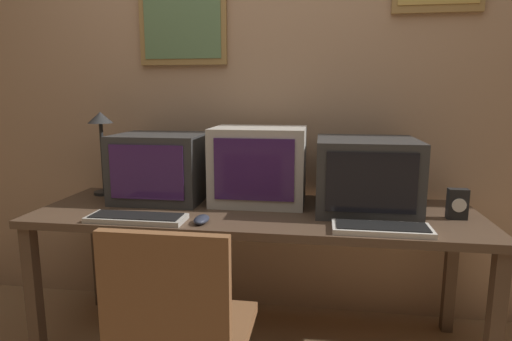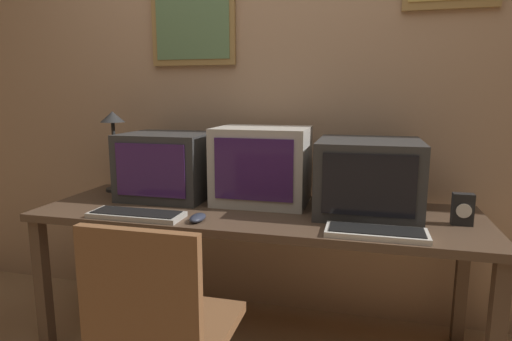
{
  "view_description": "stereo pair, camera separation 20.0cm",
  "coord_description": "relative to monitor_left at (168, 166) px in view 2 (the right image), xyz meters",
  "views": [
    {
      "loc": [
        0.3,
        -1.15,
        1.26
      ],
      "look_at": [
        0.0,
        0.8,
        0.9
      ],
      "focal_mm": 30.0,
      "sensor_mm": 36.0,
      "label": 1
    },
    {
      "loc": [
        0.49,
        -1.11,
        1.26
      ],
      "look_at": [
        0.0,
        0.8,
        0.9
      ],
      "focal_mm": 30.0,
      "sensor_mm": 36.0,
      "label": 2
    }
  ],
  "objects": [
    {
      "name": "wall_back",
      "position": [
        0.52,
        0.32,
        0.43
      ],
      "size": [
        8.0,
        0.08,
        2.6
      ],
      "color": "tan",
      "rests_on": "ground_plane"
    },
    {
      "name": "desk",
      "position": [
        0.52,
        -0.13,
        -0.24
      ],
      "size": [
        2.08,
        0.68,
        0.71
      ],
      "color": "#4C3828",
      "rests_on": "ground_plane"
    },
    {
      "name": "monitor_left",
      "position": [
        0.0,
        0.0,
        0.0
      ],
      "size": [
        0.45,
        0.39,
        0.34
      ],
      "color": "#333333",
      "rests_on": "desk"
    },
    {
      "name": "monitor_center",
      "position": [
        0.51,
        0.02,
        0.02
      ],
      "size": [
        0.46,
        0.36,
        0.38
      ],
      "color": "#B7B2A8",
      "rests_on": "desk"
    },
    {
      "name": "monitor_right",
      "position": [
        1.03,
        -0.05,
        -0.0
      ],
      "size": [
        0.46,
        0.46,
        0.34
      ],
      "color": "#333333",
      "rests_on": "desk"
    },
    {
      "name": "keyboard_main",
      "position": [
        0.03,
        -0.38,
        -0.16
      ],
      "size": [
        0.43,
        0.15,
        0.03
      ],
      "color": "#A8A399",
      "rests_on": "desk"
    },
    {
      "name": "keyboard_side",
      "position": [
        1.07,
        -0.38,
        -0.16
      ],
      "size": [
        0.39,
        0.16,
        0.03
      ],
      "color": "beige",
      "rests_on": "desk"
    },
    {
      "name": "mouse_near_keyboard",
      "position": [
        0.32,
        -0.38,
        -0.16
      ],
      "size": [
        0.06,
        0.12,
        0.03
      ],
      "color": "#282D3D",
      "rests_on": "desk"
    },
    {
      "name": "desk_clock",
      "position": [
        1.42,
        -0.14,
        -0.1
      ],
      "size": [
        0.08,
        0.05,
        0.14
      ],
      "color": "black",
      "rests_on": "desk"
    },
    {
      "name": "desk_lamp",
      "position": [
        -0.36,
        0.07,
        0.16
      ],
      "size": [
        0.13,
        0.13,
        0.45
      ],
      "color": "black",
      "rests_on": "desk"
    }
  ]
}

